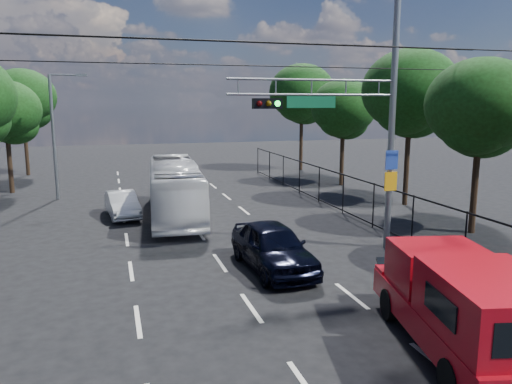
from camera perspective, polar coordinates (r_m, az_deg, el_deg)
name	(u,v)px	position (r m, az deg, el deg)	size (l,w,h in m)	color
lane_markings	(192,223)	(23.19, -7.29, -3.56)	(6.12, 38.00, 0.01)	beige
signal_mast	(363,109)	(18.46, 12.10, 9.22)	(6.43, 0.39, 9.50)	slate
streetlight_left	(56,130)	(30.45, -21.86, 6.56)	(2.09, 0.22, 7.08)	slate
utility_wires	(212,50)	(17.54, -5.06, 15.88)	(22.00, 5.04, 0.74)	black
fence_right	(361,200)	(23.66, 11.88, -0.87)	(0.06, 34.03, 2.00)	black
tree_right_b	(480,113)	(22.68, 24.26, 8.23)	(4.50, 4.50, 7.31)	black
tree_right_c	(410,98)	(27.86, 17.23, 10.26)	(5.10, 5.10, 8.29)	black
tree_right_d	(343,112)	(33.75, 9.96, 8.97)	(4.32, 4.32, 7.02)	black
tree_right_e	(302,97)	(41.16, 5.27, 10.78)	(5.28, 5.28, 8.58)	black
tree_left_d	(6,115)	(33.83, -26.66, 7.83)	(4.20, 4.20, 6.83)	black
tree_left_e	(23,102)	(41.75, -25.10, 9.31)	(4.92, 4.92, 7.99)	black
red_pickup	(464,304)	(11.98, 22.65, -11.70)	(3.32, 6.23, 2.21)	black
navy_hatchback	(273,247)	(16.60, 1.94, -6.26)	(1.85, 4.60, 1.57)	black
white_bus	(175,189)	(24.49, -9.28, 0.37)	(2.29, 9.77, 2.72)	silver
white_van	(122,204)	(25.07, -15.04, -1.37)	(1.30, 3.73, 1.23)	silver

